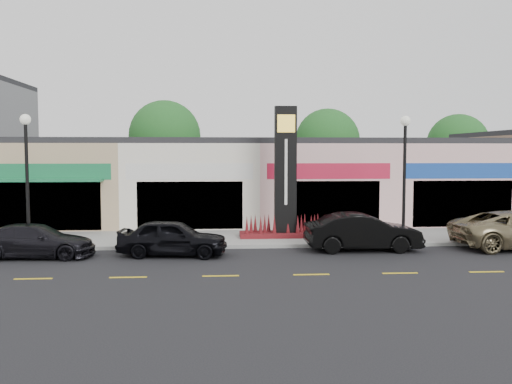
# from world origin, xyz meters

# --- Properties ---
(ground) EXTENTS (120.00, 120.00, 0.00)m
(ground) POSITION_xyz_m (0.00, 0.00, 0.00)
(ground) COLOR black
(ground) RESTS_ON ground
(sidewalk) EXTENTS (52.00, 4.30, 0.15)m
(sidewalk) POSITION_xyz_m (0.00, 4.35, 0.07)
(sidewalk) COLOR gray
(sidewalk) RESTS_ON ground
(curb) EXTENTS (52.00, 0.20, 0.15)m
(curb) POSITION_xyz_m (0.00, 2.10, 0.07)
(curb) COLOR gray
(curb) RESTS_ON ground
(shop_beige) EXTENTS (7.00, 10.85, 4.80)m
(shop_beige) POSITION_xyz_m (-8.50, 11.46, 2.40)
(shop_beige) COLOR tan
(shop_beige) RESTS_ON ground
(shop_cream) EXTENTS (7.00, 10.01, 4.80)m
(shop_cream) POSITION_xyz_m (-1.50, 11.47, 2.40)
(shop_cream) COLOR silver
(shop_cream) RESTS_ON ground
(shop_pink_w) EXTENTS (7.00, 10.01, 4.80)m
(shop_pink_w) POSITION_xyz_m (5.50, 11.47, 2.40)
(shop_pink_w) COLOR #CFA19E
(shop_pink_w) RESTS_ON ground
(shop_pink_e) EXTENTS (7.00, 10.01, 4.80)m
(shop_pink_e) POSITION_xyz_m (12.50, 11.47, 2.40)
(shop_pink_e) COLOR #CFA19E
(shop_pink_e) RESTS_ON ground
(tree_rear_west) EXTENTS (5.20, 5.20, 7.83)m
(tree_rear_west) POSITION_xyz_m (-4.00, 19.50, 5.22)
(tree_rear_west) COLOR #382619
(tree_rear_west) RESTS_ON ground
(tree_rear_mid) EXTENTS (4.80, 4.80, 7.29)m
(tree_rear_mid) POSITION_xyz_m (8.00, 19.50, 4.88)
(tree_rear_mid) COLOR #382619
(tree_rear_mid) RESTS_ON ground
(tree_rear_east) EXTENTS (4.60, 4.60, 6.94)m
(tree_rear_east) POSITION_xyz_m (18.00, 19.50, 4.63)
(tree_rear_east) COLOR #382619
(tree_rear_east) RESTS_ON ground
(lamp_west_near) EXTENTS (0.44, 0.44, 5.47)m
(lamp_west_near) POSITION_xyz_m (-8.00, 2.50, 3.48)
(lamp_west_near) COLOR black
(lamp_west_near) RESTS_ON sidewalk
(lamp_east_near) EXTENTS (0.44, 0.44, 5.47)m
(lamp_east_near) POSITION_xyz_m (8.00, 2.50, 3.48)
(lamp_east_near) COLOR black
(lamp_east_near) RESTS_ON sidewalk
(pylon_sign) EXTENTS (4.20, 1.30, 6.00)m
(pylon_sign) POSITION_xyz_m (3.00, 4.20, 2.27)
(pylon_sign) COLOR #520E1C
(pylon_sign) RESTS_ON sidewalk
(car_dark_sedan) EXTENTS (2.01, 4.53, 1.29)m
(car_dark_sedan) POSITION_xyz_m (-7.10, 0.62, 0.65)
(car_dark_sedan) COLOR black
(car_dark_sedan) RESTS_ON ground
(car_black_sedan) EXTENTS (2.20, 4.42, 1.45)m
(car_black_sedan) POSITION_xyz_m (-1.86, 0.61, 0.72)
(car_black_sedan) COLOR black
(car_black_sedan) RESTS_ON ground
(car_black_conv) EXTENTS (1.64, 4.71, 1.55)m
(car_black_conv) POSITION_xyz_m (5.85, 1.21, 0.77)
(car_black_conv) COLOR black
(car_black_conv) RESTS_ON ground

